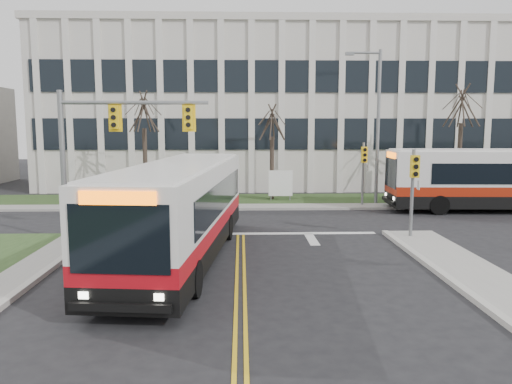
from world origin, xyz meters
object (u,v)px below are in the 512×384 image
object	(u,v)px
streetlight	(375,119)
bus_main	(181,213)
directory_sign	(280,184)
bus_cross	(505,181)

from	to	relation	value
streetlight	bus_main	bearing A→B (deg)	-129.94
streetlight	directory_sign	xyz separation A→B (m)	(-5.53, 1.30, -4.02)
directory_sign	bus_cross	distance (m)	12.86
bus_main	bus_cross	world-z (taller)	bus_cross
directory_sign	bus_main	bearing A→B (deg)	-108.99
streetlight	directory_sign	distance (m)	6.96
streetlight	bus_main	xyz separation A→B (m)	(-10.15, -12.12, -3.50)
bus_cross	streetlight	bearing A→B (deg)	-107.03
streetlight	bus_main	size ratio (longest dim) A/B	0.72
directory_sign	bus_cross	world-z (taller)	bus_cross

